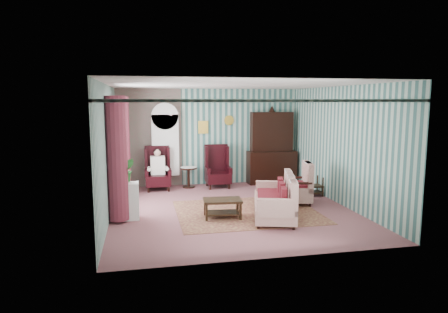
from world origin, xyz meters
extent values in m
plane|color=brown|center=(0.00, 0.00, 0.00)|extent=(6.00, 6.00, 0.00)
cube|color=#396863|center=(0.00, 3.00, 1.45)|extent=(5.50, 0.02, 2.90)
cube|color=#396863|center=(0.00, -3.00, 1.45)|extent=(5.50, 0.02, 2.90)
cube|color=#396863|center=(-2.75, 0.00, 1.45)|extent=(0.02, 6.00, 2.90)
cube|color=#396863|center=(2.75, 0.00, 1.45)|extent=(0.02, 6.00, 2.90)
cube|color=silver|center=(0.00, 0.00, 2.90)|extent=(5.50, 6.00, 0.02)
cube|color=#8D4757|center=(-1.80, 2.99, 1.45)|extent=(1.90, 0.01, 2.90)
cube|color=white|center=(0.00, 0.00, 2.55)|extent=(5.50, 6.00, 0.05)
cube|color=white|center=(-2.72, 0.60, 1.55)|extent=(0.04, 1.50, 1.90)
cylinder|color=maroon|center=(-2.55, -0.45, 1.35)|extent=(0.44, 0.44, 2.60)
cylinder|color=maroon|center=(-2.55, 1.65, 1.35)|extent=(0.44, 0.44, 2.60)
cube|color=gold|center=(-0.20, 2.97, 1.75)|extent=(0.30, 0.03, 0.38)
cube|color=silver|center=(-1.35, 2.84, 1.12)|extent=(0.80, 0.28, 2.24)
cube|color=black|center=(1.90, 2.72, 1.18)|extent=(1.50, 0.56, 2.36)
cube|color=black|center=(-1.60, 2.45, 0.62)|extent=(0.76, 0.80, 1.25)
cube|color=black|center=(0.15, 2.45, 0.62)|extent=(0.76, 0.80, 1.25)
cylinder|color=black|center=(-0.70, 2.60, 0.30)|extent=(0.50, 0.50, 0.60)
cube|color=black|center=(2.47, 0.90, 0.27)|extent=(0.45, 0.38, 0.54)
cube|color=white|center=(-2.40, -0.30, 0.40)|extent=(0.55, 0.35, 0.80)
cube|color=#531B24|center=(0.30, -0.30, 0.01)|extent=(3.20, 2.60, 0.01)
cube|color=#B7A78E|center=(0.78, -0.81, 0.50)|extent=(1.46, 2.09, 1.00)
cube|color=#B6A48D|center=(1.65, 0.20, 0.50)|extent=(0.88, 0.99, 1.00)
cube|color=black|center=(-0.34, -0.63, 0.21)|extent=(0.87, 0.59, 0.42)
imported|color=#1D531A|center=(-2.43, -0.44, 0.99)|extent=(0.34, 0.29, 0.37)
imported|color=#1F5219|center=(-2.35, -0.15, 1.06)|extent=(0.31, 0.26, 0.51)
imported|color=#1A4D18|center=(-2.46, -0.25, 1.01)|extent=(0.31, 0.31, 0.43)
camera|label=1|loc=(-2.04, -8.93, 2.56)|focal=32.00mm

